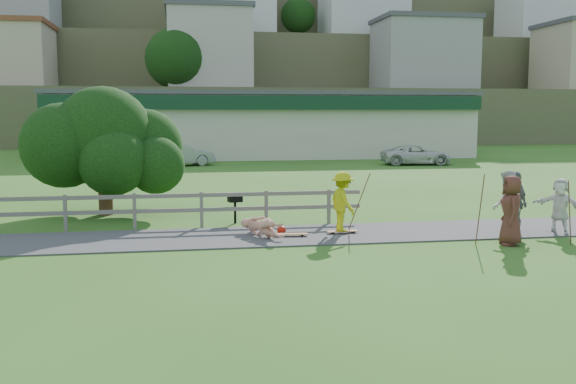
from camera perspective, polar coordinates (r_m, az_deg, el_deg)
name	(u,v)px	position (r m, az deg, el deg)	size (l,w,h in m)	color
ground	(283,247)	(16.85, -0.42, -4.94)	(260.00, 260.00, 0.00)	#31601B
path	(275,236)	(18.30, -1.18, -3.91)	(34.00, 3.00, 0.04)	#3E3D40
fence	(113,206)	(19.86, -15.27, -1.23)	(15.05, 0.10, 1.10)	#67635B
strip_mall	(263,124)	(51.64, -2.28, 6.07)	(32.50, 10.75, 5.10)	beige
hillside	(193,45)	(108.15, -8.42, 12.82)	(220.00, 67.00, 47.50)	#525E37
skater_rider	(343,205)	(18.51, 4.88, -1.16)	(1.12, 0.64, 1.73)	#BBBE11
skater_fallen	(262,227)	(18.07, -2.29, -3.12)	(1.71, 0.41, 0.62)	tan
spectator_a	(507,206)	(18.60, 18.86, -1.16)	(0.94, 0.73, 1.93)	#BABBB6
spectator_b	(515,203)	(19.76, 19.53, -0.89)	(1.07, 0.44, 1.82)	slate
spectator_c	(511,210)	(17.99, 19.23, -1.56)	(0.91, 0.59, 1.86)	#5B2C24
spectator_d	(560,206)	(20.24, 23.01, -1.15)	(1.50, 0.48, 1.62)	silver
car_silver	(180,155)	(42.74, -9.62, 3.29)	(1.57, 4.51, 1.48)	#919398
car_white	(417,155)	(43.96, 11.36, 3.24)	(2.17, 4.71, 1.31)	silver
tree	(105,167)	(22.87, -16.00, 2.19)	(5.43, 5.43, 3.33)	black
bbq	(235,209)	(20.45, -4.72, -1.53)	(0.42, 0.32, 0.91)	black
longboard_rider	(342,233)	(18.64, 4.86, -3.64)	(0.90, 0.22, 0.10)	brown
longboard_fallen	(291,236)	(18.14, 0.27, -3.91)	(0.95, 0.23, 0.11)	brown
helmet	(281,230)	(18.52, -0.58, -3.43)	(0.26, 0.26, 0.26)	#A61A0B
pole_rider	(359,200)	(19.04, 6.33, -0.75)	(0.03, 0.03, 1.85)	#533121
pole_spec_left	(480,209)	(17.89, 16.70, -1.47)	(0.03, 0.03, 1.89)	#533121
pole_spec_right	(570,213)	(18.53, 23.75, -1.70)	(0.03, 0.03, 1.75)	#533121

